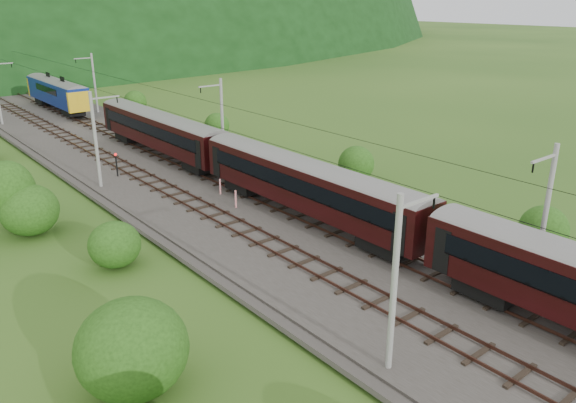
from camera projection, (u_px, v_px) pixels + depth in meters
ground at (470, 323)px, 28.17m from camera, size 600.00×600.00×0.00m
railbed at (333, 254)px, 35.39m from camera, size 14.00×220.00×0.30m
track_left at (304, 262)px, 33.89m from camera, size 2.40×220.00×0.27m
track_right at (359, 241)px, 36.74m from camera, size 2.40×220.00×0.27m
catenary_left at (96, 138)px, 46.26m from camera, size 2.54×192.28×8.00m
catenary_right at (221, 119)px, 53.54m from camera, size 2.54×192.28×8.00m
overhead_wires at (336, 147)px, 33.01m from camera, size 4.83×198.00×0.03m
train at (305, 177)px, 39.64m from camera, size 2.91×117.12×5.06m
hazard_post_near at (236, 199)px, 42.60m from camera, size 0.15×0.15×1.37m
hazard_post_far at (220, 187)px, 45.51m from camera, size 0.14×0.14×1.29m
signal at (116, 163)px, 49.88m from camera, size 0.24×0.24×2.13m
vegetation_left at (7, 191)px, 39.69m from camera, size 12.80×146.40×6.90m
vegetation_right at (487, 209)px, 39.27m from camera, size 6.31×103.59×3.17m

